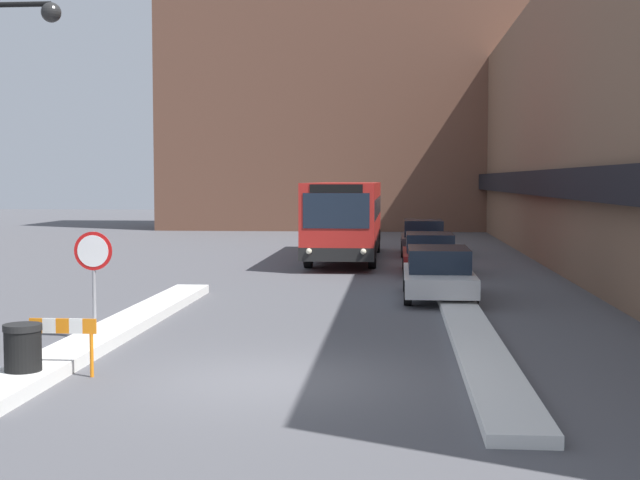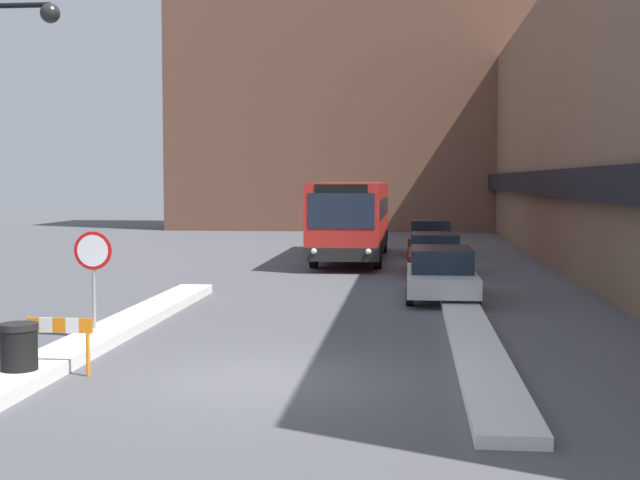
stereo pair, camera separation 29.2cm
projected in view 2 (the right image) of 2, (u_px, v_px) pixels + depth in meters
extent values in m
plane|color=#515156|center=(258.00, 381.00, 14.00)|extent=(160.00, 160.00, 0.00)
cube|color=brown|center=(598.00, 129.00, 36.46)|extent=(5.00, 60.00, 10.52)
cube|color=black|center=(529.00, 183.00, 36.88)|extent=(0.50, 60.00, 0.90)
cube|color=brown|center=(375.00, 96.00, 57.81)|extent=(26.00, 8.00, 17.19)
cube|color=silver|center=(121.00, 327.00, 18.47)|extent=(0.90, 13.20, 0.22)
cube|color=silver|center=(470.00, 332.00, 17.98)|extent=(0.90, 15.36, 0.17)
cube|color=red|center=(352.00, 216.00, 35.25)|extent=(2.53, 11.34, 2.62)
cube|color=black|center=(352.00, 243.00, 35.32)|extent=(2.55, 11.36, 0.46)
cube|color=#192333|center=(352.00, 207.00, 35.23)|extent=(2.55, 10.43, 0.72)
cube|color=#192333|center=(341.00, 211.00, 29.59)|extent=(2.23, 0.03, 1.18)
cube|color=black|center=(341.00, 189.00, 29.54)|extent=(1.77, 0.03, 0.28)
sphere|color=#F2EAC6|center=(314.00, 251.00, 29.76)|extent=(0.20, 0.20, 0.20)
sphere|color=#F2EAC6|center=(368.00, 252.00, 29.57)|extent=(0.20, 0.20, 0.20)
cylinder|color=black|center=(314.00, 254.00, 31.96)|extent=(0.28, 1.00, 1.00)
cylinder|color=black|center=(378.00, 255.00, 31.73)|extent=(0.28, 1.00, 1.00)
cylinder|color=black|center=(331.00, 241.00, 38.94)|extent=(0.28, 1.00, 1.00)
cylinder|color=black|center=(384.00, 241.00, 38.71)|extent=(0.28, 1.00, 1.00)
cube|color=silver|center=(441.00, 280.00, 23.64)|extent=(1.81, 4.55, 0.49)
cube|color=#192333|center=(441.00, 259.00, 23.71)|extent=(1.59, 2.50, 0.61)
cylinder|color=black|center=(476.00, 294.00, 22.17)|extent=(0.20, 0.64, 0.64)
cylinder|color=black|center=(410.00, 293.00, 22.33)|extent=(0.20, 0.64, 0.64)
cylinder|color=black|center=(469.00, 281.00, 24.96)|extent=(0.20, 0.64, 0.64)
cylinder|color=black|center=(410.00, 281.00, 25.13)|extent=(0.20, 0.64, 0.64)
cube|color=maroon|center=(435.00, 259.00, 29.99)|extent=(1.78, 4.34, 0.48)
cube|color=#192333|center=(435.00, 242.00, 30.06)|extent=(1.56, 2.39, 0.61)
cylinder|color=black|center=(461.00, 268.00, 28.58)|extent=(0.20, 0.68, 0.68)
cylinder|color=black|center=(411.00, 267.00, 28.75)|extent=(0.20, 0.68, 0.68)
cylinder|color=black|center=(457.00, 260.00, 31.26)|extent=(0.20, 0.68, 0.68)
cylinder|color=black|center=(411.00, 260.00, 31.42)|extent=(0.20, 0.68, 0.68)
cube|color=#38383D|center=(430.00, 242.00, 37.34)|extent=(1.82, 4.24, 0.55)
cube|color=#192333|center=(430.00, 228.00, 37.40)|extent=(1.60, 2.33, 0.67)
cylinder|color=black|center=(451.00, 250.00, 35.96)|extent=(0.20, 0.67, 0.67)
cylinder|color=black|center=(410.00, 250.00, 36.13)|extent=(0.20, 0.67, 0.67)
cylinder|color=black|center=(449.00, 245.00, 38.57)|extent=(0.20, 0.67, 0.67)
cylinder|color=black|center=(410.00, 245.00, 38.74)|extent=(0.20, 0.67, 0.67)
cylinder|color=gray|center=(94.00, 286.00, 17.55)|extent=(0.07, 0.07, 2.15)
cylinder|color=red|center=(93.00, 251.00, 17.49)|extent=(0.76, 0.03, 0.76)
cylinder|color=white|center=(93.00, 251.00, 17.47)|extent=(0.62, 0.01, 0.62)
cylinder|color=black|center=(18.00, 5.00, 16.05)|extent=(1.20, 0.10, 0.10)
sphere|color=black|center=(50.00, 13.00, 16.00)|extent=(0.36, 0.36, 0.36)
cylinder|color=black|center=(19.00, 357.00, 13.72)|extent=(0.56, 0.56, 0.85)
cylinder|color=black|center=(19.00, 327.00, 13.69)|extent=(0.59, 0.59, 0.10)
cylinder|color=orange|center=(32.00, 354.00, 14.39)|extent=(0.06, 0.06, 0.70)
cylinder|color=orange|center=(88.00, 355.00, 14.29)|extent=(0.06, 0.06, 0.70)
cube|color=orange|center=(33.00, 325.00, 14.35)|extent=(0.22, 0.04, 0.24)
cube|color=white|center=(46.00, 325.00, 14.33)|extent=(0.22, 0.04, 0.24)
cube|color=orange|center=(59.00, 325.00, 14.31)|extent=(0.22, 0.04, 0.24)
cube|color=white|center=(73.00, 325.00, 14.28)|extent=(0.22, 0.04, 0.24)
cube|color=orange|center=(86.00, 326.00, 14.26)|extent=(0.22, 0.04, 0.24)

